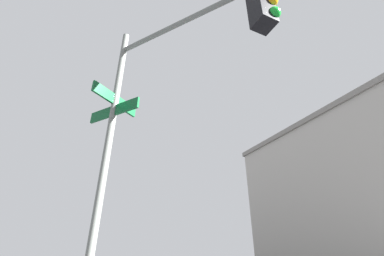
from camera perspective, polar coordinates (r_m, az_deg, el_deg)
The scene contains 1 object.
traffic_signal_near at distance 3.97m, azimuth -3.64°, elevation 11.52°, with size 2.86×2.16×5.25m.
Camera 1 is at (-2.99, -7.06, 1.22)m, focal length 23.47 mm.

